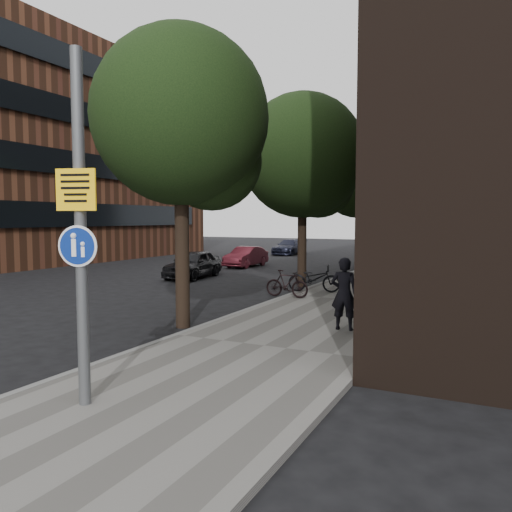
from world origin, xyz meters
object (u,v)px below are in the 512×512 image
Objects in this scene: parked_bike_facade_near at (392,294)px; pedestrian at (344,294)px; parked_car_near at (193,264)px; signpost at (81,228)px.

pedestrian is at bearing -176.08° from parked_bike_facade_near.
parked_bike_facade_near is 11.23m from parked_car_near.
pedestrian is (1.99, 6.31, -1.65)m from signpost.
signpost reaches higher than pedestrian.
parked_car_near reaches higher than parked_bike_facade_near.
signpost is 6.82m from pedestrian.
parked_car_near is at bearing -44.77° from pedestrian.
signpost is at bearing 67.90° from pedestrian.
pedestrian is 1.03× the size of parked_bike_facade_near.
parked_car_near is (-7.63, 14.43, -1.99)m from signpost.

